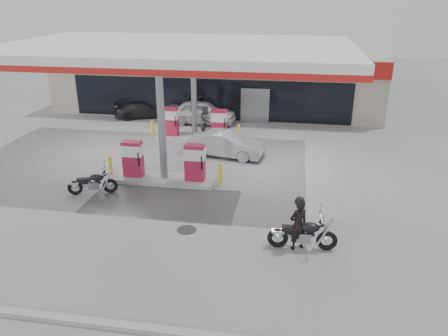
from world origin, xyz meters
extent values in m
plane|color=gray|center=(0.00, 0.00, 0.00)|extent=(90.00, 90.00, 0.00)
cube|color=#4C4C4F|center=(0.50, 0.00, 0.00)|extent=(6.00, 3.00, 0.00)
cylinder|color=#38383A|center=(2.00, -2.00, 0.00)|extent=(0.70, 0.70, 0.01)
cube|color=gray|center=(0.00, -7.00, 0.07)|extent=(28.00, 0.25, 0.15)
cube|color=#AFA893|center=(0.00, 16.00, 2.00)|extent=(22.00, 8.00, 4.00)
cube|color=black|center=(0.00, 11.97, 1.40)|extent=(18.00, 0.10, 2.60)
cube|color=#B11915|center=(0.00, 11.90, 3.50)|extent=(22.00, 0.25, 1.00)
cube|color=navy|center=(7.00, 11.85, 3.50)|extent=(3.50, 0.12, 0.80)
cube|color=gray|center=(3.00, 11.93, 1.10)|extent=(1.80, 0.14, 2.20)
cube|color=silver|center=(0.00, 5.00, 5.30)|extent=(16.00, 10.00, 0.60)
cube|color=#B11915|center=(0.00, 0.05, 5.12)|extent=(16.00, 0.12, 0.24)
cube|color=#B11915|center=(0.00, 9.95, 5.12)|extent=(16.00, 0.12, 0.24)
cylinder|color=gray|center=(0.00, 2.00, 2.59)|extent=(0.32, 0.32, 5.00)
cylinder|color=gray|center=(0.00, 8.00, 2.59)|extent=(0.32, 0.32, 5.00)
cube|color=#9E9E99|center=(0.00, 2.00, 0.09)|extent=(4.50, 1.30, 0.18)
cube|color=maroon|center=(-1.40, 2.00, 0.98)|extent=(0.85, 0.48, 1.60)
cube|color=maroon|center=(1.40, 2.00, 0.98)|extent=(0.85, 0.48, 1.60)
cube|color=silver|center=(-1.40, 2.00, 1.38)|extent=(0.88, 0.52, 0.50)
cube|color=silver|center=(1.40, 2.00, 1.38)|extent=(0.88, 0.52, 0.50)
cylinder|color=yellow|center=(-2.50, 2.00, 0.54)|extent=(0.14, 0.14, 0.90)
cylinder|color=yellow|center=(2.50, 2.00, 0.54)|extent=(0.14, 0.14, 0.90)
cube|color=#9E9E99|center=(0.00, 8.00, 0.09)|extent=(4.50, 1.30, 0.18)
cube|color=maroon|center=(-1.40, 8.00, 0.98)|extent=(0.85, 0.48, 1.60)
cube|color=maroon|center=(1.40, 8.00, 0.98)|extent=(0.85, 0.48, 1.60)
cube|color=silver|center=(-1.40, 8.00, 1.38)|extent=(0.88, 0.52, 0.50)
cube|color=silver|center=(1.40, 8.00, 1.38)|extent=(0.88, 0.52, 0.50)
cylinder|color=yellow|center=(-2.50, 8.00, 0.54)|extent=(0.14, 0.14, 0.90)
cylinder|color=yellow|center=(2.50, 8.00, 0.54)|extent=(0.14, 0.14, 0.90)
torus|color=black|center=(6.79, -2.50, 0.34)|extent=(0.69, 0.20, 0.69)
torus|color=black|center=(5.21, -2.58, 0.34)|extent=(0.69, 0.20, 0.69)
cube|color=gray|center=(6.05, -2.54, 0.44)|extent=(0.47, 0.30, 0.34)
cube|color=black|center=(5.87, -2.55, 0.55)|extent=(1.04, 0.17, 0.09)
ellipsoid|color=black|center=(6.22, -2.53, 0.80)|extent=(0.66, 0.40, 0.32)
cube|color=black|center=(5.65, -2.56, 0.73)|extent=(0.64, 0.31, 0.11)
cylinder|color=silver|center=(6.56, -2.51, 1.15)|extent=(0.09, 0.87, 0.04)
sphere|color=silver|center=(6.70, -2.50, 1.01)|extent=(0.21, 0.21, 0.21)
cylinder|color=silver|center=(5.47, -2.41, 0.32)|extent=(1.03, 0.15, 0.09)
imported|color=black|center=(5.84, -2.55, 0.88)|extent=(0.76, 0.70, 1.75)
torus|color=black|center=(-1.88, 0.49, 0.31)|extent=(0.63, 0.33, 0.62)
torus|color=black|center=(-3.23, 0.05, 0.31)|extent=(0.63, 0.33, 0.62)
cube|color=gray|center=(-2.51, 0.28, 0.39)|extent=(0.47, 0.36, 0.31)
cube|color=black|center=(-2.66, 0.24, 0.49)|extent=(0.91, 0.38, 0.08)
ellipsoid|color=black|center=(-2.36, 0.33, 0.72)|extent=(0.65, 0.49, 0.29)
cube|color=black|center=(-2.85, 0.17, 0.66)|extent=(0.61, 0.41, 0.10)
cylinder|color=silver|center=(-2.07, 0.42, 1.03)|extent=(0.27, 0.76, 0.04)
sphere|color=silver|center=(-1.95, 0.46, 0.90)|extent=(0.19, 0.19, 0.19)
cylinder|color=silver|center=(-3.05, 0.26, 0.29)|extent=(0.91, 0.36, 0.08)
imported|color=silver|center=(-0.28, 11.20, 0.74)|extent=(4.41, 1.94, 1.48)
imported|color=slate|center=(0.44, 9.00, 0.85)|extent=(0.79, 0.93, 1.70)
imported|color=#A0A2A8|center=(2.18, 5.60, 0.63)|extent=(4.02, 1.99, 1.27)
imported|color=black|center=(-4.50, 12.00, 0.53)|extent=(3.95, 2.84, 1.06)
imported|color=#16234B|center=(4.50, 14.00, 0.60)|extent=(4.76, 3.50, 1.20)
imported|color=black|center=(-0.50, 11.80, 0.81)|extent=(0.99, 0.51, 1.62)
camera|label=1|loc=(5.51, -15.05, 7.82)|focal=35.00mm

